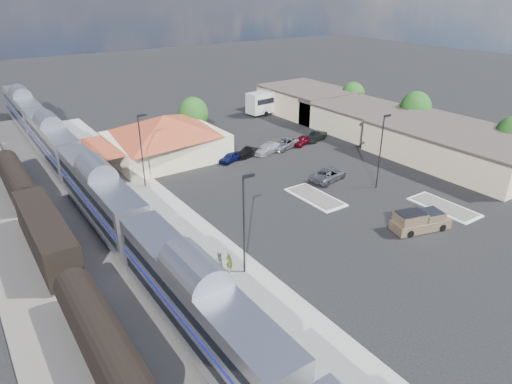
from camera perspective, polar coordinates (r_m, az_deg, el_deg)
ground at (r=49.35m, az=5.44°, el=-2.67°), size 280.00×280.00×0.00m
railbed at (r=47.64m, az=-21.21°, el=-5.35°), size 16.00×100.00×0.12m
platform at (r=48.22m, az=-10.31°, el=-3.55°), size 5.50×92.00×0.18m
passenger_train at (r=48.76m, az=-18.95°, el=-0.58°), size 3.00×104.00×5.55m
freight_cars at (r=45.08m, az=-24.74°, el=-5.04°), size 2.80×46.00×4.00m
station_depot at (r=65.13m, az=-11.31°, el=6.77°), size 18.35×12.24×6.20m
buildings_east at (r=76.69m, az=15.02°, el=8.42°), size 14.40×51.40×4.80m
traffic_island_south at (r=53.04m, az=7.41°, el=-0.63°), size 3.30×7.50×0.21m
traffic_island_north at (r=54.39m, az=22.43°, el=-1.73°), size 3.30×7.50×0.21m
lamp_plat_s at (r=36.81m, az=-1.42°, el=-3.19°), size 1.08×0.25×9.00m
lamp_plat_n at (r=55.16m, az=-14.10°, el=5.69°), size 1.08×0.25×9.00m
lamp_lot at (r=55.34m, az=15.42°, el=5.60°), size 1.08×0.25×9.00m
tree_east_b at (r=79.44m, az=19.32°, el=9.88°), size 4.94×4.94×6.96m
tree_east_c at (r=88.28m, az=11.99°, el=11.76°), size 4.41×4.41×6.21m
tree_depot at (r=73.17m, az=-7.85°, el=9.69°), size 4.71×4.71×6.63m
pickup_truck at (r=48.39m, az=19.90°, el=-3.43°), size 6.28×3.65×2.04m
suv at (r=57.88m, az=9.07°, el=2.20°), size 6.02×3.78×1.55m
coach_bus at (r=89.33m, az=2.66°, el=11.54°), size 13.49×4.03×4.26m
person_a at (r=39.08m, az=-3.35°, el=-8.73°), size 0.64×0.75×1.74m
person_b at (r=39.31m, az=-4.62°, el=-8.56°), size 0.93×1.03×1.73m
parked_car_a at (r=63.41m, az=-3.22°, el=4.36°), size 4.11×2.67×1.30m
parked_car_b at (r=65.25m, az=-0.95°, el=5.01°), size 4.30×2.20×1.35m
parked_car_c at (r=66.72m, az=1.49°, el=5.51°), size 5.45×3.21×1.48m
parked_car_d at (r=68.77m, az=3.51°, el=6.07°), size 5.96×4.04×1.52m
parked_car_e at (r=70.51m, az=5.73°, el=6.40°), size 4.28×2.79×1.36m
parked_car_f at (r=72.72m, az=7.53°, el=6.91°), size 4.67×2.81×1.45m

